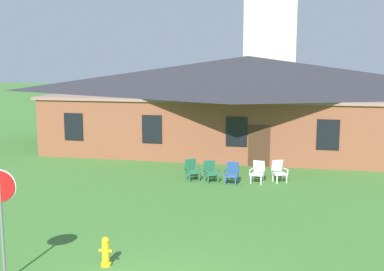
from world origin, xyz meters
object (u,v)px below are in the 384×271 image
stop_sign (0,202)px  lawn_chair_near_door (210,171)px  lawn_chair_left_end (232,172)px  lawn_chair_right_end (279,171)px  lawn_chair_middle (258,171)px  fire_hydrant (106,252)px  lawn_chair_by_porch (192,169)px

stop_sign → lawn_chair_near_door: stop_sign is taller
lawn_chair_near_door → lawn_chair_left_end: (0.99, -0.12, 0.00)m
lawn_chair_near_door → lawn_chair_left_end: size_ratio=1.00×
lawn_chair_near_door → lawn_chair_right_end: size_ratio=1.00×
stop_sign → lawn_chair_left_end: stop_sign is taller
lawn_chair_middle → lawn_chair_right_end: size_ratio=1.00×
lawn_chair_near_door → lawn_chair_middle: bearing=10.0°
lawn_chair_near_door → fire_hydrant: (-1.10, -9.39, -0.12)m
lawn_chair_near_door → lawn_chair_right_end: 3.06m
stop_sign → fire_hydrant: (2.05, 1.40, -1.63)m
lawn_chair_right_end → fire_hydrant: (-4.07, -10.08, -0.12)m
lawn_chair_right_end → lawn_chair_left_end: bearing=-157.7°
lawn_chair_middle → lawn_chair_near_door: bearing=-170.0°
stop_sign → lawn_chair_near_door: (3.14, 10.79, -1.50)m
lawn_chair_left_end → lawn_chair_right_end: size_ratio=1.00×
stop_sign → lawn_chair_left_end: size_ratio=2.93×
lawn_chair_by_porch → fire_hydrant: 9.52m
lawn_chair_left_end → lawn_chair_by_porch: bearing=172.3°
lawn_chair_left_end → lawn_chair_middle: same height
stop_sign → lawn_chair_right_end: stop_sign is taller
lawn_chair_right_end → fire_hydrant: bearing=-112.0°
lawn_chair_right_end → lawn_chair_near_door: bearing=-166.8°
stop_sign → lawn_chair_middle: 12.41m
stop_sign → lawn_chair_by_porch: 11.25m
lawn_chair_by_porch → lawn_chair_middle: 2.98m
lawn_chair_by_porch → lawn_chair_near_door: bearing=-8.7°
stop_sign → lawn_chair_by_porch: size_ratio=2.93×
lawn_chair_near_door → lawn_chair_middle: (2.08, 0.37, 0.00)m
lawn_chair_left_end → lawn_chair_right_end: same height
lawn_chair_by_porch → fire_hydrant: lawn_chair_by_porch is taller
lawn_chair_by_porch → lawn_chair_left_end: (1.87, -0.25, 0.00)m
lawn_chair_by_porch → lawn_chair_left_end: same height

